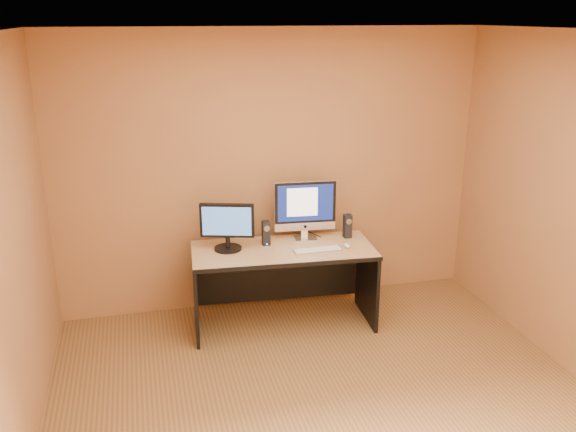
{
  "coord_description": "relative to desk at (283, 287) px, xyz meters",
  "views": [
    {
      "loc": [
        -1.2,
        -3.39,
        2.7
      ],
      "look_at": [
        -0.0,
        1.35,
        1.07
      ],
      "focal_mm": 38.0,
      "sensor_mm": 36.0,
      "label": 1
    }
  ],
  "objects": [
    {
      "name": "second_monitor",
      "position": [
        -0.47,
        0.1,
        0.58
      ],
      "size": [
        0.53,
        0.37,
        0.42
      ],
      "primitive_type": null,
      "rotation": [
        0.0,
        0.0,
        -0.29
      ],
      "color": "black",
      "rests_on": "desk"
    },
    {
      "name": "walls",
      "position": [
        0.02,
        -1.45,
        0.93
      ],
      "size": [
        4.0,
        4.0,
        2.6
      ],
      "primitive_type": null,
      "color": "olive",
      "rests_on": "ground"
    },
    {
      "name": "imac",
      "position": [
        0.26,
        0.2,
        0.64
      ],
      "size": [
        0.59,
        0.26,
        0.55
      ],
      "primitive_type": null,
      "rotation": [
        0.0,
        0.0,
        -0.09
      ],
      "color": "#B8B8BD",
      "rests_on": "desk"
    },
    {
      "name": "floor",
      "position": [
        0.02,
        -1.45,
        -0.37
      ],
      "size": [
        4.0,
        4.0,
        0.0
      ],
      "primitive_type": "plane",
      "color": "brown",
      "rests_on": "ground"
    },
    {
      "name": "ceiling",
      "position": [
        0.02,
        -1.45,
        2.23
      ],
      "size": [
        4.0,
        4.0,
        0.0
      ],
      "primitive_type": "plane",
      "color": "white",
      "rests_on": "walls"
    },
    {
      "name": "speaker_right",
      "position": [
        0.64,
        0.14,
        0.48
      ],
      "size": [
        0.07,
        0.07,
        0.22
      ],
      "primitive_type": null,
      "rotation": [
        0.0,
        0.0,
        0.01
      ],
      "color": "black",
      "rests_on": "desk"
    },
    {
      "name": "keyboard",
      "position": [
        0.28,
        -0.12,
        0.38
      ],
      "size": [
        0.43,
        0.12,
        0.02
      ],
      "primitive_type": "cube",
      "rotation": [
        0.0,
        0.0,
        0.01
      ],
      "color": "#BABABF",
      "rests_on": "desk"
    },
    {
      "name": "speaker_left",
      "position": [
        -0.12,
        0.14,
        0.48
      ],
      "size": [
        0.07,
        0.07,
        0.22
      ],
      "primitive_type": null,
      "rotation": [
        0.0,
        0.0,
        -0.01
      ],
      "color": "black",
      "rests_on": "desk"
    },
    {
      "name": "mouse",
      "position": [
        0.56,
        -0.1,
        0.39
      ],
      "size": [
        0.07,
        0.11,
        0.04
      ],
      "primitive_type": "ellipsoid",
      "rotation": [
        0.0,
        0.0,
        -0.12
      ],
      "color": "silver",
      "rests_on": "desk"
    },
    {
      "name": "cable_a",
      "position": [
        0.36,
        0.29,
        0.37
      ],
      "size": [
        0.09,
        0.21,
        0.01
      ],
      "primitive_type": "cylinder",
      "rotation": [
        1.57,
        0.0,
        0.38
      ],
      "color": "black",
      "rests_on": "desk"
    },
    {
      "name": "desk",
      "position": [
        0.0,
        0.0,
        0.0
      ],
      "size": [
        1.64,
        0.81,
        0.74
      ],
      "primitive_type": null,
      "rotation": [
        0.0,
        0.0,
        -0.07
      ],
      "color": "tan",
      "rests_on": "ground"
    },
    {
      "name": "cable_b",
      "position": [
        0.23,
        0.31,
        0.37
      ],
      "size": [
        0.12,
        0.15,
        0.01
      ],
      "primitive_type": "cylinder",
      "rotation": [
        1.57,
        0.0,
        -0.66
      ],
      "color": "black",
      "rests_on": "desk"
    }
  ]
}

